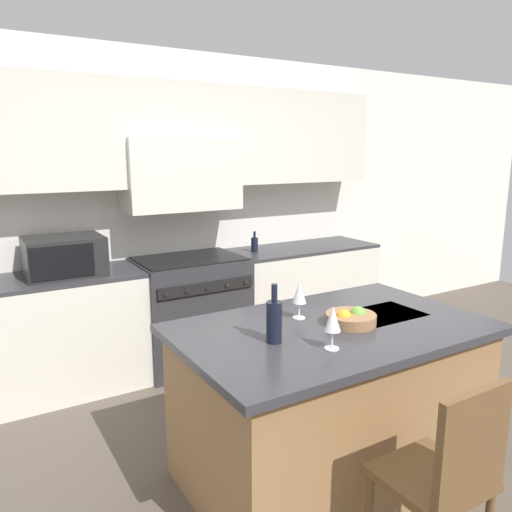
{
  "coord_description": "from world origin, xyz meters",
  "views": [
    {
      "loc": [
        -1.66,
        -1.92,
        1.85
      ],
      "look_at": [
        0.02,
        0.88,
        1.16
      ],
      "focal_mm": 35.0,
      "sensor_mm": 36.0,
      "label": 1
    }
  ],
  "objects_px": {
    "range_stove": "(191,311)",
    "oil_bottle_on_counter": "(255,244)",
    "microwave": "(64,256)",
    "wine_bottle": "(274,320)",
    "fruit_bowl": "(351,318)",
    "island_chair": "(447,473)",
    "wine_glass_far": "(299,293)",
    "wine_glass_near": "(333,320)"
  },
  "relations": [
    {
      "from": "oil_bottle_on_counter",
      "to": "range_stove",
      "type": "bearing_deg",
      "value": -176.55
    },
    {
      "from": "wine_glass_far",
      "to": "oil_bottle_on_counter",
      "type": "distance_m",
      "value": 1.85
    },
    {
      "from": "wine_bottle",
      "to": "fruit_bowl",
      "type": "distance_m",
      "value": 0.52
    },
    {
      "from": "oil_bottle_on_counter",
      "to": "wine_glass_near",
      "type": "bearing_deg",
      "value": -111.54
    },
    {
      "from": "wine_bottle",
      "to": "fruit_bowl",
      "type": "xyz_separation_m",
      "value": [
        0.51,
        0.0,
        -0.08
      ]
    },
    {
      "from": "microwave",
      "to": "island_chair",
      "type": "distance_m",
      "value": 2.94
    },
    {
      "from": "wine_bottle",
      "to": "fruit_bowl",
      "type": "bearing_deg",
      "value": 0.5
    },
    {
      "from": "range_stove",
      "to": "wine_bottle",
      "type": "xyz_separation_m",
      "value": [
        -0.37,
        -1.9,
        0.55
      ]
    },
    {
      "from": "microwave",
      "to": "fruit_bowl",
      "type": "height_order",
      "value": "microwave"
    },
    {
      "from": "island_chair",
      "to": "wine_glass_near",
      "type": "distance_m",
      "value": 0.79
    },
    {
      "from": "range_stove",
      "to": "wine_bottle",
      "type": "relative_size",
      "value": 3.16
    },
    {
      "from": "range_stove",
      "to": "island_chair",
      "type": "relative_size",
      "value": 0.99
    },
    {
      "from": "wine_glass_far",
      "to": "island_chair",
      "type": "bearing_deg",
      "value": -89.94
    },
    {
      "from": "wine_glass_near",
      "to": "fruit_bowl",
      "type": "xyz_separation_m",
      "value": [
        0.32,
        0.22,
        -0.11
      ]
    },
    {
      "from": "microwave",
      "to": "wine_glass_far",
      "type": "height_order",
      "value": "microwave"
    },
    {
      "from": "island_chair",
      "to": "wine_glass_far",
      "type": "xyz_separation_m",
      "value": [
        -0.0,
        1.05,
        0.51
      ]
    },
    {
      "from": "range_stove",
      "to": "wine_bottle",
      "type": "bearing_deg",
      "value": -100.94
    },
    {
      "from": "island_chair",
      "to": "oil_bottle_on_counter",
      "type": "xyz_separation_m",
      "value": [
        0.72,
        2.75,
        0.45
      ]
    },
    {
      "from": "microwave",
      "to": "fruit_bowl",
      "type": "distance_m",
      "value": 2.24
    },
    {
      "from": "island_chair",
      "to": "fruit_bowl",
      "type": "relative_size",
      "value": 3.44
    },
    {
      "from": "island_chair",
      "to": "microwave",
      "type": "bearing_deg",
      "value": 109.41
    },
    {
      "from": "island_chair",
      "to": "wine_glass_far",
      "type": "relative_size",
      "value": 4.43
    },
    {
      "from": "range_stove",
      "to": "oil_bottle_on_counter",
      "type": "bearing_deg",
      "value": 3.45
    },
    {
      "from": "wine_bottle",
      "to": "oil_bottle_on_counter",
      "type": "height_order",
      "value": "wine_bottle"
    },
    {
      "from": "oil_bottle_on_counter",
      "to": "wine_bottle",
      "type": "bearing_deg",
      "value": -118.26
    },
    {
      "from": "island_chair",
      "to": "wine_glass_far",
      "type": "bearing_deg",
      "value": 90.06
    },
    {
      "from": "range_stove",
      "to": "wine_bottle",
      "type": "distance_m",
      "value": 2.01
    },
    {
      "from": "range_stove",
      "to": "oil_bottle_on_counter",
      "type": "relative_size",
      "value": 4.93
    },
    {
      "from": "wine_glass_near",
      "to": "wine_bottle",
      "type": "bearing_deg",
      "value": 130.95
    },
    {
      "from": "wine_glass_far",
      "to": "range_stove",
      "type": "bearing_deg",
      "value": 88.42
    },
    {
      "from": "wine_glass_far",
      "to": "fruit_bowl",
      "type": "distance_m",
      "value": 0.32
    },
    {
      "from": "range_stove",
      "to": "microwave",
      "type": "distance_m",
      "value": 1.17
    },
    {
      "from": "wine_bottle",
      "to": "wine_glass_near",
      "type": "relative_size",
      "value": 1.39
    },
    {
      "from": "microwave",
      "to": "fruit_bowl",
      "type": "bearing_deg",
      "value": -58.98
    },
    {
      "from": "island_chair",
      "to": "wine_bottle",
      "type": "bearing_deg",
      "value": 111.56
    },
    {
      "from": "wine_bottle",
      "to": "wine_glass_far",
      "type": "distance_m",
      "value": 0.4
    },
    {
      "from": "wine_glass_far",
      "to": "oil_bottle_on_counter",
      "type": "bearing_deg",
      "value": 67.09
    },
    {
      "from": "microwave",
      "to": "wine_bottle",
      "type": "relative_size",
      "value": 1.86
    },
    {
      "from": "fruit_bowl",
      "to": "oil_bottle_on_counter",
      "type": "relative_size",
      "value": 1.45
    },
    {
      "from": "island_chair",
      "to": "range_stove",
      "type": "bearing_deg",
      "value": 89.05
    },
    {
      "from": "wine_glass_far",
      "to": "fruit_bowl",
      "type": "xyz_separation_m",
      "value": [
        0.19,
        -0.23,
        -0.11
      ]
    },
    {
      "from": "microwave",
      "to": "oil_bottle_on_counter",
      "type": "xyz_separation_m",
      "value": [
        1.68,
        0.02,
        -0.07
      ]
    }
  ]
}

